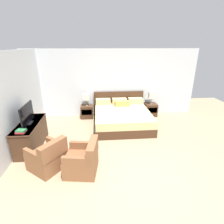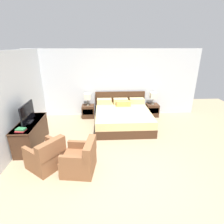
% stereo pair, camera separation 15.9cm
% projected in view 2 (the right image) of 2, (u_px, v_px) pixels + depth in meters
% --- Properties ---
extents(ground_plane, '(11.37, 11.37, 0.00)m').
position_uv_depth(ground_plane, '(124.00, 181.00, 3.65)').
color(ground_plane, '#998466').
extents(wall_back, '(6.58, 0.06, 2.55)m').
position_uv_depth(wall_back, '(113.00, 83.00, 6.75)').
color(wall_back, silver).
rests_on(wall_back, ground).
extents(wall_left, '(0.06, 5.59, 2.55)m').
position_uv_depth(wall_left, '(14.00, 102.00, 4.54)').
color(wall_left, silver).
rests_on(wall_left, ground).
extents(bed, '(1.94, 2.06, 0.96)m').
position_uv_depth(bed, '(123.00, 117.00, 6.15)').
color(bed, '#422819').
rests_on(bed, ground).
extents(nightstand_left, '(0.46, 0.42, 0.49)m').
position_uv_depth(nightstand_left, '(88.00, 111.00, 6.79)').
color(nightstand_left, '#422819').
rests_on(nightstand_left, ground).
extents(nightstand_right, '(0.46, 0.42, 0.49)m').
position_uv_depth(nightstand_right, '(152.00, 110.00, 6.92)').
color(nightstand_right, '#422819').
rests_on(nightstand_right, ground).
extents(table_lamp_left, '(0.24, 0.24, 0.48)m').
position_uv_depth(table_lamp_left, '(88.00, 96.00, 6.58)').
color(table_lamp_left, gray).
rests_on(table_lamp_left, nightstand_left).
extents(table_lamp_right, '(0.24, 0.24, 0.48)m').
position_uv_depth(table_lamp_right, '(153.00, 96.00, 6.71)').
color(table_lamp_right, gray).
rests_on(table_lamp_right, nightstand_right).
extents(dresser, '(0.51, 1.43, 0.72)m').
position_uv_depth(dresser, '(31.00, 134.00, 4.82)').
color(dresser, '#422819').
rests_on(dresser, ground).
extents(tv, '(0.18, 0.80, 0.53)m').
position_uv_depth(tv, '(27.00, 113.00, 4.60)').
color(tv, black).
rests_on(tv, dresser).
extents(book_red_cover, '(0.23, 0.21, 0.03)m').
position_uv_depth(book_red_cover, '(21.00, 131.00, 4.20)').
color(book_red_cover, '#B7282D').
rests_on(book_red_cover, dresser).
extents(book_blue_cover, '(0.24, 0.19, 0.04)m').
position_uv_depth(book_blue_cover, '(21.00, 129.00, 4.19)').
color(book_blue_cover, '#2D7042').
rests_on(book_blue_cover, book_red_cover).
extents(armchair_by_window, '(0.96, 0.96, 0.76)m').
position_uv_depth(armchair_by_window, '(46.00, 156.00, 3.98)').
color(armchair_by_window, brown).
rests_on(armchair_by_window, ground).
extents(armchair_companion, '(0.78, 0.77, 0.76)m').
position_uv_depth(armchair_companion, '(81.00, 160.00, 3.86)').
color(armchair_companion, brown).
rests_on(armchair_companion, ground).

